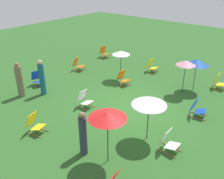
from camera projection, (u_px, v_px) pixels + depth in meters
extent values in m
plane|color=#2D6026|center=(132.00, 106.00, 11.60)|extent=(40.00, 40.00, 0.00)
cube|color=olive|center=(166.00, 153.00, 8.61)|extent=(0.04, 0.76, 0.04)
cube|color=olive|center=(172.00, 147.00, 8.92)|extent=(0.04, 0.76, 0.04)
cube|color=white|center=(172.00, 146.00, 8.60)|extent=(0.48, 0.43, 0.13)
cube|color=white|center=(165.00, 136.00, 8.64)|extent=(0.48, 0.25, 0.57)
cylinder|color=olive|center=(177.00, 150.00, 8.51)|extent=(0.44, 0.03, 0.03)
cube|color=olive|center=(34.00, 86.00, 13.54)|extent=(0.24, 0.74, 0.04)
cube|color=olive|center=(42.00, 84.00, 13.77)|extent=(0.24, 0.74, 0.04)
cube|color=#1947B7|center=(38.00, 82.00, 13.47)|extent=(0.58, 0.55, 0.13)
cube|color=#1947B7|center=(36.00, 75.00, 13.57)|extent=(0.53, 0.37, 0.57)
cylinder|color=olive|center=(40.00, 84.00, 13.35)|extent=(0.43, 0.15, 0.03)
cube|color=olive|center=(196.00, 118.00, 10.63)|extent=(0.23, 0.74, 0.04)
cube|color=olive|center=(198.00, 113.00, 10.99)|extent=(0.23, 0.74, 0.04)
cube|color=#1947B7|center=(200.00, 111.00, 10.66)|extent=(0.57, 0.54, 0.13)
cube|color=#1947B7|center=(194.00, 104.00, 10.65)|extent=(0.53, 0.36, 0.57)
cylinder|color=olive|center=(205.00, 114.00, 10.61)|extent=(0.43, 0.14, 0.03)
cube|color=olive|center=(77.00, 71.00, 15.49)|extent=(0.26, 0.74, 0.04)
cube|color=olive|center=(81.00, 69.00, 15.86)|extent=(0.26, 0.74, 0.04)
cube|color=orange|center=(80.00, 66.00, 15.53)|extent=(0.59, 0.56, 0.13)
cube|color=orange|center=(76.00, 62.00, 15.51)|extent=(0.53, 0.38, 0.57)
cylinder|color=olive|center=(83.00, 68.00, 15.50)|extent=(0.43, 0.16, 0.03)
cube|color=olive|center=(150.00, 73.00, 15.28)|extent=(0.05, 0.76, 0.04)
cube|color=olive|center=(154.00, 71.00, 15.59)|extent=(0.05, 0.76, 0.04)
cube|color=yellow|center=(154.00, 68.00, 15.27)|extent=(0.49, 0.44, 0.13)
cube|color=yellow|center=(150.00, 63.00, 15.32)|extent=(0.48, 0.26, 0.57)
cylinder|color=olive|center=(156.00, 70.00, 15.19)|extent=(0.44, 0.04, 0.03)
cube|color=olive|center=(217.00, 90.00, 13.15)|extent=(0.04, 0.76, 0.04)
cube|color=olive|center=(219.00, 87.00, 13.46)|extent=(0.04, 0.76, 0.04)
cube|color=yellow|center=(221.00, 84.00, 13.14)|extent=(0.48, 0.43, 0.13)
cube|color=yellow|center=(216.00, 78.00, 13.18)|extent=(0.48, 0.25, 0.57)
cube|color=olive|center=(82.00, 109.00, 11.37)|extent=(0.05, 0.76, 0.04)
cube|color=olive|center=(89.00, 105.00, 11.68)|extent=(0.05, 0.76, 0.04)
cube|color=white|center=(87.00, 103.00, 11.36)|extent=(0.49, 0.44, 0.13)
cube|color=white|center=(82.00, 95.00, 11.40)|extent=(0.49, 0.26, 0.57)
cylinder|color=olive|center=(90.00, 105.00, 11.28)|extent=(0.44, 0.04, 0.03)
cube|color=olive|center=(121.00, 86.00, 13.60)|extent=(0.14, 0.76, 0.04)
cube|color=olive|center=(126.00, 83.00, 13.87)|extent=(0.14, 0.76, 0.04)
cube|color=orange|center=(125.00, 81.00, 13.55)|extent=(0.54, 0.49, 0.13)
cube|color=orange|center=(121.00, 75.00, 13.63)|extent=(0.51, 0.31, 0.57)
cylinder|color=olive|center=(127.00, 83.00, 13.45)|extent=(0.44, 0.09, 0.03)
cube|color=olive|center=(102.00, 58.00, 17.80)|extent=(0.18, 0.75, 0.04)
cube|color=olive|center=(107.00, 57.00, 18.05)|extent=(0.18, 0.75, 0.04)
cube|color=orange|center=(106.00, 54.00, 17.74)|extent=(0.55, 0.51, 0.13)
cube|color=orange|center=(103.00, 50.00, 17.83)|extent=(0.52, 0.33, 0.57)
cylinder|color=olive|center=(107.00, 56.00, 17.64)|extent=(0.44, 0.11, 0.03)
cube|color=olive|center=(33.00, 135.00, 9.58)|extent=(0.23, 0.74, 0.04)
cube|color=olive|center=(41.00, 129.00, 9.94)|extent=(0.23, 0.74, 0.04)
cube|color=yellow|center=(38.00, 127.00, 9.61)|extent=(0.58, 0.54, 0.13)
cube|color=yellow|center=(31.00, 119.00, 9.60)|extent=(0.53, 0.36, 0.57)
cylinder|color=olive|center=(43.00, 130.00, 9.56)|extent=(0.43, 0.14, 0.03)
cylinder|color=black|center=(148.00, 120.00, 9.06)|extent=(0.03, 0.03, 1.64)
cone|color=white|center=(149.00, 102.00, 8.73)|extent=(1.27, 1.27, 0.21)
cylinder|color=black|center=(195.00, 75.00, 12.84)|extent=(0.03, 0.03, 1.67)
cone|color=#194CB2|center=(197.00, 62.00, 12.53)|extent=(1.19, 1.19, 0.31)
cylinder|color=black|center=(184.00, 77.00, 12.45)|extent=(0.03, 0.03, 1.76)
cone|color=pink|center=(186.00, 63.00, 12.10)|extent=(0.96, 0.96, 0.24)
cylinder|color=black|center=(108.00, 138.00, 7.91)|extent=(0.03, 0.03, 1.88)
cone|color=red|center=(108.00, 115.00, 7.53)|extent=(1.23, 1.23, 0.21)
cylinder|color=black|center=(121.00, 65.00, 14.14)|extent=(0.03, 0.03, 1.66)
cone|color=white|center=(121.00, 53.00, 13.82)|extent=(1.01, 1.01, 0.21)
cylinder|color=#333847|center=(83.00, 136.00, 8.33)|extent=(0.28, 0.28, 1.47)
sphere|color=#936647|center=(82.00, 115.00, 7.97)|extent=(0.21, 0.21, 0.21)
cylinder|color=#72664C|center=(20.00, 81.00, 12.19)|extent=(0.48, 0.48, 1.60)
sphere|color=#936647|center=(17.00, 64.00, 11.80)|extent=(0.20, 0.20, 0.20)
cylinder|color=#195972|center=(42.00, 80.00, 12.39)|extent=(0.38, 0.38, 1.61)
sphere|color=tan|center=(40.00, 62.00, 11.99)|extent=(0.23, 0.23, 0.23)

